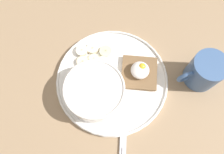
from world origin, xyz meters
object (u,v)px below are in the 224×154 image
(banana_slice_right, at_px, (94,59))
(banana_slice_inner, at_px, (103,62))
(banana_slice_left, at_px, (83,62))
(banana_slice_back, at_px, (106,52))
(toast_slice, at_px, (139,73))
(coffee_mug, at_px, (204,71))
(oatmeal_bowl, at_px, (95,91))
(banana_slice_outer, at_px, (82,51))
(poached_egg, at_px, (140,70))
(banana_slice_front, at_px, (93,49))

(banana_slice_right, xyz_separation_m, banana_slice_inner, (0.03, -0.00, -0.00))
(banana_slice_left, relative_size, banana_slice_back, 0.94)
(toast_slice, xyz_separation_m, banana_slice_inner, (-0.10, 0.02, -0.00))
(coffee_mug, bearing_deg, oatmeal_bowl, -162.00)
(banana_slice_left, distance_m, banana_slice_outer, 0.03)
(poached_egg, bearing_deg, toast_slice, -119.65)
(poached_egg, bearing_deg, banana_slice_inner, 168.74)
(oatmeal_bowl, relative_size, banana_slice_front, 3.68)
(banana_slice_left, relative_size, banana_slice_right, 1.11)
(banana_slice_inner, bearing_deg, coffee_mug, -1.42)
(banana_slice_front, relative_size, coffee_mug, 0.35)
(toast_slice, xyz_separation_m, coffee_mug, (0.16, 0.01, 0.03))
(banana_slice_front, distance_m, banana_slice_outer, 0.03)
(banana_slice_outer, bearing_deg, banana_slice_right, -28.44)
(toast_slice, distance_m, banana_slice_back, 0.11)
(poached_egg, relative_size, banana_slice_inner, 1.33)
(banana_slice_left, bearing_deg, banana_slice_outer, 104.33)
(banana_slice_back, relative_size, banana_slice_outer, 1.00)
(banana_slice_front, relative_size, banana_slice_outer, 0.87)
(poached_egg, distance_m, banana_slice_outer, 0.17)
(banana_slice_left, bearing_deg, banana_slice_right, 23.60)
(banana_slice_inner, bearing_deg, banana_slice_left, -170.77)
(banana_slice_front, bearing_deg, banana_slice_left, -114.42)
(banana_slice_front, bearing_deg, poached_egg, -22.14)
(oatmeal_bowl, relative_size, banana_slice_back, 3.20)
(banana_slice_left, xyz_separation_m, banana_slice_back, (0.06, 0.04, 0.00))
(banana_slice_back, bearing_deg, banana_slice_inner, -96.05)
(toast_slice, height_order, banana_slice_front, toast_slice)
(banana_slice_back, distance_m, banana_slice_inner, 0.03)
(oatmeal_bowl, distance_m, poached_egg, 0.13)
(oatmeal_bowl, height_order, poached_egg, oatmeal_bowl)
(oatmeal_bowl, distance_m, banana_slice_outer, 0.13)
(banana_slice_inner, xyz_separation_m, banana_slice_outer, (-0.06, 0.02, 0.00))
(toast_slice, bearing_deg, banana_slice_back, 152.33)
(banana_slice_right, distance_m, banana_slice_inner, 0.03)
(banana_slice_left, relative_size, banana_slice_outer, 0.94)
(banana_slice_back, height_order, banana_slice_inner, banana_slice_back)
(toast_slice, height_order, banana_slice_inner, toast_slice)
(poached_egg, xyz_separation_m, banana_slice_outer, (-0.16, 0.04, -0.02))
(oatmeal_bowl, xyz_separation_m, banana_slice_front, (-0.03, 0.13, -0.02))
(oatmeal_bowl, height_order, banana_slice_inner, oatmeal_bowl)
(banana_slice_back, relative_size, coffee_mug, 0.41)
(banana_slice_front, relative_size, banana_slice_inner, 1.12)
(banana_slice_front, height_order, coffee_mug, coffee_mug)
(oatmeal_bowl, distance_m, banana_slice_front, 0.13)
(oatmeal_bowl, height_order, banana_slice_front, oatmeal_bowl)
(coffee_mug, bearing_deg, banana_slice_outer, 174.70)
(oatmeal_bowl, xyz_separation_m, toast_slice, (0.11, 0.07, -0.02))
(banana_slice_left, xyz_separation_m, coffee_mug, (0.31, 0.00, 0.03))
(banana_slice_front, height_order, banana_slice_outer, banana_slice_outer)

